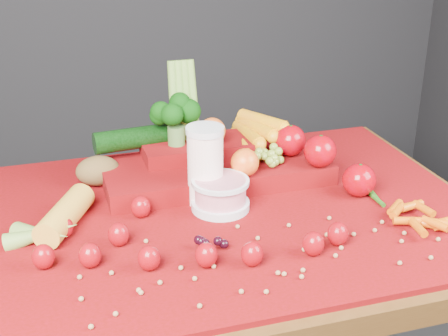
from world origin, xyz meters
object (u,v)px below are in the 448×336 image
object	(u,v)px
table	(227,252)
yogurt_bowl	(220,193)
produce_mound	(223,155)
milk_glass	(205,163)

from	to	relation	value
table	yogurt_bowl	bearing A→B (deg)	146.68
table	produce_mound	xyz separation A→B (m)	(0.04, 0.16, 0.16)
table	milk_glass	world-z (taller)	milk_glass
table	produce_mound	world-z (taller)	produce_mound
yogurt_bowl	produce_mound	distance (m)	0.16
table	yogurt_bowl	size ratio (longest dim) A/B	8.85
milk_glass	yogurt_bowl	bearing A→B (deg)	-60.71
milk_glass	yogurt_bowl	distance (m)	0.07
table	yogurt_bowl	xyz separation A→B (m)	(-0.01, 0.01, 0.14)
milk_glass	yogurt_bowl	world-z (taller)	milk_glass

